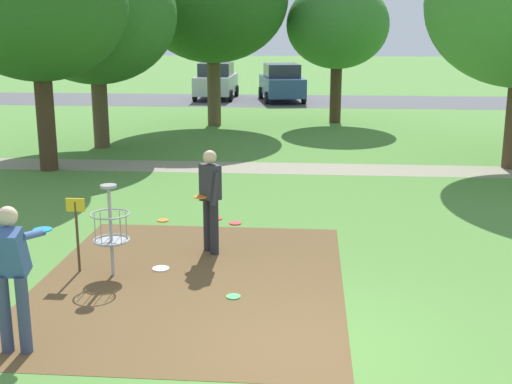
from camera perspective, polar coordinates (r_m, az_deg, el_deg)
ground_plane at (r=7.87m, az=3.98°, el=-13.45°), size 160.00×160.00×0.00m
dirt_tee_pad at (r=9.84m, az=-5.59°, el=-7.65°), size 4.41×5.52×0.01m
disc_golf_basket at (r=10.07m, az=-12.64°, el=-2.90°), size 0.98×0.58×1.39m
player_foreground_watching at (r=10.78m, az=-3.94°, el=-0.30°), size 0.45×0.47×1.71m
player_throwing at (r=7.94m, az=-20.22°, el=-6.30°), size 0.48×1.11×1.71m
frisbee_near_basket at (r=12.60m, az=-1.78°, el=-2.69°), size 0.23×0.23×0.02m
frisbee_by_tee at (r=9.27m, az=-1.95°, el=-8.94°), size 0.20×0.20×0.02m
frisbee_far_left at (r=10.39m, az=-8.15°, el=-6.51°), size 0.26×0.26×0.02m
frisbee_scattered_a at (r=12.92m, az=-3.36°, el=-2.28°), size 0.20×0.20×0.02m
frisbee_scattered_b at (r=12.90m, az=-7.96°, el=-2.42°), size 0.22×0.22×0.02m
tree_near_left at (r=17.79m, az=-18.22°, el=14.97°), size 4.44×4.44×6.05m
tree_mid_center at (r=20.87m, az=-13.62°, el=14.53°), size 4.83×4.83×6.03m
tree_far_left at (r=26.00m, az=7.00°, el=13.97°), size 3.86×3.86×5.33m
parking_lot_strip at (r=33.84m, az=4.72°, el=7.77°), size 36.00×6.00×0.01m
parked_car_leftmost at (r=34.80m, az=-3.43°, el=9.48°), size 1.99×4.20×1.84m
parked_car_center_left at (r=33.68m, az=2.21°, el=9.35°), size 2.56×4.46×1.84m
gravel_path at (r=17.53m, az=4.52°, el=2.00°), size 40.00×1.46×0.00m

